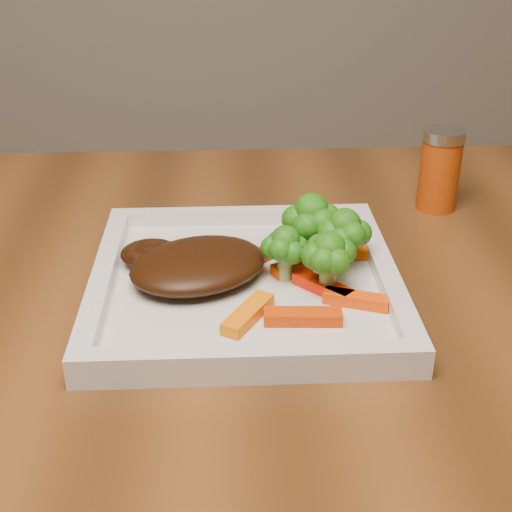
{
  "coord_description": "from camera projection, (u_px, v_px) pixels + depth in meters",
  "views": [
    {
      "loc": [
        -0.38,
        -0.3,
        1.08
      ],
      "look_at": [
        -0.35,
        0.26,
        0.79
      ],
      "focal_mm": 50.0,
      "sensor_mm": 36.0,
      "label": 1
    }
  ],
  "objects": [
    {
      "name": "spice_shaker",
      "position": [
        440.0,
        170.0,
        0.79
      ],
      "size": [
        0.06,
        0.06,
        0.09
      ],
      "primitive_type": "cylinder",
      "rotation": [
        0.0,
        0.0,
        0.43
      ],
      "color": "#A93A09",
      "rests_on": "dining_table"
    },
    {
      "name": "broccoli_1",
      "position": [
        344.0,
        237.0,
        0.64
      ],
      "size": [
        0.07,
        0.07,
        0.06
      ],
      "primitive_type": null,
      "rotation": [
        0.0,
        0.0,
        -0.39
      ],
      "color": "#306A11",
      "rests_on": "plate"
    },
    {
      "name": "plate",
      "position": [
        245.0,
        287.0,
        0.64
      ],
      "size": [
        0.27,
        0.27,
        0.01
      ],
      "primitive_type": "cube",
      "color": "silver",
      "rests_on": "dining_table"
    },
    {
      "name": "carrot_1",
      "position": [
        356.0,
        299.0,
        0.6
      ],
      "size": [
        0.06,
        0.03,
        0.01
      ],
      "primitive_type": "cube",
      "rotation": [
        0.0,
        0.0,
        -0.35
      ],
      "color": "#FF4304",
      "rests_on": "plate"
    },
    {
      "name": "carrot_3",
      "position": [
        349.0,
        251.0,
        0.68
      ],
      "size": [
        0.06,
        0.02,
        0.01
      ],
      "primitive_type": "cube",
      "rotation": [
        0.0,
        0.0,
        -0.13
      ],
      "color": "#FF5E04",
      "rests_on": "plate"
    },
    {
      "name": "steak",
      "position": [
        198.0,
        265.0,
        0.63
      ],
      "size": [
        0.16,
        0.14,
        0.03
      ],
      "primitive_type": "ellipsoid",
      "rotation": [
        0.0,
        0.0,
        0.46
      ],
      "color": "#331707",
      "rests_on": "plate"
    },
    {
      "name": "broccoli_0",
      "position": [
        311.0,
        224.0,
        0.66
      ],
      "size": [
        0.07,
        0.07,
        0.07
      ],
      "primitive_type": null,
      "rotation": [
        0.0,
        0.0,
        0.12
      ],
      "color": "#1B6110",
      "rests_on": "plate"
    },
    {
      "name": "carrot_5",
      "position": [
        323.0,
        286.0,
        0.62
      ],
      "size": [
        0.05,
        0.05,
        0.01
      ],
      "primitive_type": "cube",
      "rotation": [
        0.0,
        0.0,
        -0.79
      ],
      "color": "#FF1E04",
      "rests_on": "plate"
    },
    {
      "name": "broccoli_2",
      "position": [
        328.0,
        262.0,
        0.61
      ],
      "size": [
        0.06,
        0.06,
        0.06
      ],
      "primitive_type": null,
      "rotation": [
        0.0,
        0.0,
        -0.12
      ],
      "color": "#156A11",
      "rests_on": "plate"
    },
    {
      "name": "carrot_6",
      "position": [
        299.0,
        266.0,
        0.65
      ],
      "size": [
        0.05,
        0.04,
        0.01
      ],
      "primitive_type": "cube",
      "rotation": [
        0.0,
        0.0,
        0.45
      ],
      "color": "#EE4203",
      "rests_on": "plate"
    },
    {
      "name": "carrot_2",
      "position": [
        248.0,
        314.0,
        0.58
      ],
      "size": [
        0.05,
        0.06,
        0.01
      ],
      "primitive_type": "cube",
      "rotation": [
        0.0,
        0.0,
        1.02
      ],
      "color": "orange",
      "rests_on": "plate"
    },
    {
      "name": "carrot_0",
      "position": [
        303.0,
        317.0,
        0.58
      ],
      "size": [
        0.06,
        0.02,
        0.01
      ],
      "primitive_type": "cube",
      "rotation": [
        0.0,
        0.0,
        -0.05
      ],
      "color": "#CB3603",
      "rests_on": "plate"
    },
    {
      "name": "carrot_4",
      "position": [
        273.0,
        249.0,
        0.68
      ],
      "size": [
        0.05,
        0.05,
        0.01
      ],
      "primitive_type": "cube",
      "rotation": [
        0.0,
        0.0,
        0.79
      ],
      "color": "red",
      "rests_on": "plate"
    },
    {
      "name": "broccoli_3",
      "position": [
        285.0,
        248.0,
        0.63
      ],
      "size": [
        0.05,
        0.05,
        0.06
      ],
      "primitive_type": null,
      "rotation": [
        0.0,
        0.0,
        0.1
      ],
      "color": "#397413",
      "rests_on": "plate"
    }
  ]
}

